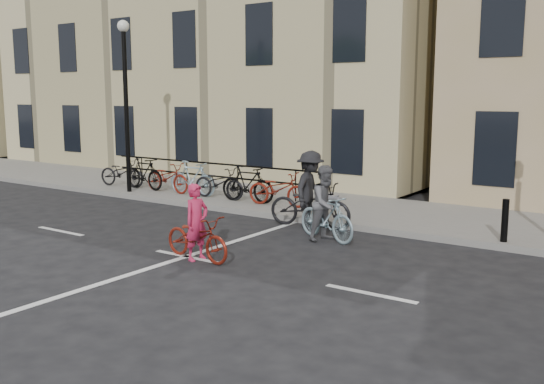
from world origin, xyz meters
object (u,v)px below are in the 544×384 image
Objects in this scene: cyclist_grey at (326,210)px; cyclist_dark at (310,198)px; cyclist_pink at (197,234)px; lamp_post at (125,85)px.

cyclist_grey is 1.35m from cyclist_dark.
lamp_post is at bearing 63.46° from cyclist_pink.
cyclist_grey is 0.82× the size of cyclist_dark.
lamp_post is 7.65m from cyclist_dark.
cyclist_dark is (7.10, -0.68, -2.76)m from lamp_post.
cyclist_grey is at bearing -141.02° from cyclist_dark.
lamp_post is 2.43× the size of cyclist_dark.
cyclist_grey is (1.26, 2.83, 0.16)m from cyclist_pink.
cyclist_pink is at bearing 175.07° from cyclist_grey.
cyclist_pink is 0.80× the size of cyclist_dark.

